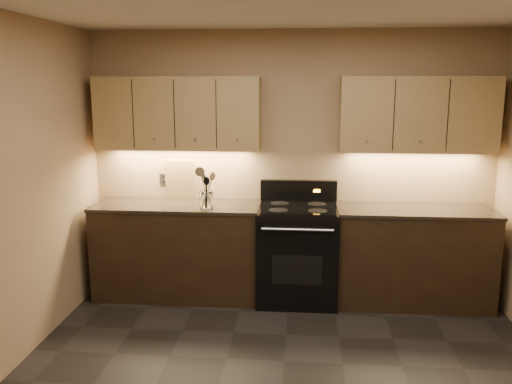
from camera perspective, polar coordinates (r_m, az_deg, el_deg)
wall_back at (r=5.42m, az=3.71°, el=3.01°), size 4.00×0.04×2.60m
counter_left at (r=5.45m, az=-8.18°, el=-6.04°), size 1.62×0.62×0.93m
counter_right at (r=5.42m, az=16.16°, el=-6.49°), size 1.46×0.62×0.93m
stove at (r=5.30m, az=4.38°, el=-6.34°), size 0.76×0.68×1.14m
upper_cab_left at (r=5.36m, az=-8.22°, el=8.19°), size 1.60×0.30×0.70m
upper_cab_right at (r=5.33m, az=16.65°, el=7.82°), size 1.44×0.30×0.70m
outlet_plate at (r=5.63m, az=-9.68°, el=1.31°), size 0.08×0.01×0.12m
utensil_crock at (r=5.11m, az=-5.24°, el=-0.91°), size 0.16×0.16×0.16m
cutting_board at (r=5.55m, az=-7.93°, el=1.34°), size 0.32×0.10×0.40m
wooden_spoon at (r=5.08m, az=-5.66°, el=0.26°), size 0.16×0.10×0.34m
black_spoon at (r=5.11m, az=-5.29°, el=0.17°), size 0.09×0.16×0.31m
steel_spatula at (r=5.10m, az=-4.86°, el=0.31°), size 0.16×0.10×0.34m
steel_skimmer at (r=5.08m, az=-4.92°, el=0.47°), size 0.19×0.10×0.38m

